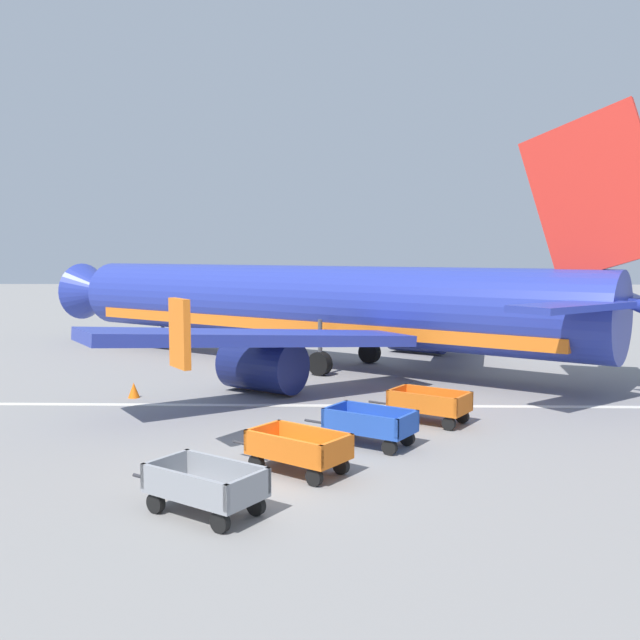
{
  "coord_description": "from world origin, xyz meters",
  "views": [
    {
      "loc": [
        1.49,
        -16.95,
        5.58
      ],
      "look_at": [
        0.84,
        11.99,
        2.8
      ],
      "focal_mm": 38.66,
      "sensor_mm": 36.0,
      "label": 1
    }
  ],
  "objects_px": {
    "baggage_cart_second_in_row": "(298,450)",
    "baggage_cart_third_in_row": "(370,425)",
    "baggage_cart_fourth_in_row": "(429,405)",
    "traffic_cone_near_plane": "(134,390)",
    "baggage_cart_nearest": "(205,487)",
    "airplane": "(321,305)"
  },
  "relations": [
    {
      "from": "baggage_cart_second_in_row",
      "to": "baggage_cart_third_in_row",
      "type": "relative_size",
      "value": 0.97
    },
    {
      "from": "baggage_cart_second_in_row",
      "to": "baggage_cart_fourth_in_row",
      "type": "relative_size",
      "value": 0.98
    },
    {
      "from": "baggage_cart_second_in_row",
      "to": "baggage_cart_third_in_row",
      "type": "bearing_deg",
      "value": 53.02
    },
    {
      "from": "baggage_cart_third_in_row",
      "to": "traffic_cone_near_plane",
      "type": "relative_size",
      "value": 5.71
    },
    {
      "from": "baggage_cart_nearest",
      "to": "baggage_cart_fourth_in_row",
      "type": "bearing_deg",
      "value": 54.2
    },
    {
      "from": "baggage_cart_second_in_row",
      "to": "traffic_cone_near_plane",
      "type": "height_order",
      "value": "baggage_cart_second_in_row"
    },
    {
      "from": "baggage_cart_third_in_row",
      "to": "traffic_cone_near_plane",
      "type": "xyz_separation_m",
      "value": [
        -8.86,
        6.49,
        -0.3
      ]
    },
    {
      "from": "baggage_cart_nearest",
      "to": "baggage_cart_third_in_row",
      "type": "height_order",
      "value": "same"
    },
    {
      "from": "airplane",
      "to": "baggage_cart_nearest",
      "type": "relative_size",
      "value": 9.81
    },
    {
      "from": "baggage_cart_third_in_row",
      "to": "traffic_cone_near_plane",
      "type": "bearing_deg",
      "value": 143.77
    },
    {
      "from": "baggage_cart_fourth_in_row",
      "to": "airplane",
      "type": "bearing_deg",
      "value": 108.28
    },
    {
      "from": "baggage_cart_second_in_row",
      "to": "airplane",
      "type": "bearing_deg",
      "value": 89.13
    },
    {
      "from": "traffic_cone_near_plane",
      "to": "baggage_cart_nearest",
      "type": "bearing_deg",
      "value": -67.05
    },
    {
      "from": "baggage_cart_fourth_in_row",
      "to": "traffic_cone_near_plane",
      "type": "distance_m",
      "value": 11.59
    },
    {
      "from": "airplane",
      "to": "baggage_cart_nearest",
      "type": "distance_m",
      "value": 19.95
    },
    {
      "from": "baggage_cart_third_in_row",
      "to": "traffic_cone_near_plane",
      "type": "height_order",
      "value": "baggage_cart_third_in_row"
    },
    {
      "from": "airplane",
      "to": "baggage_cart_second_in_row",
      "type": "bearing_deg",
      "value": -90.87
    },
    {
      "from": "airplane",
      "to": "baggage_cart_second_in_row",
      "type": "distance_m",
      "value": 17.01
    },
    {
      "from": "baggage_cart_second_in_row",
      "to": "baggage_cart_fourth_in_row",
      "type": "distance_m",
      "value": 6.7
    },
    {
      "from": "baggage_cart_third_in_row",
      "to": "baggage_cart_fourth_in_row",
      "type": "xyz_separation_m",
      "value": [
        2.1,
        2.74,
        0.0
      ]
    },
    {
      "from": "airplane",
      "to": "baggage_cart_third_in_row",
      "type": "distance_m",
      "value": 14.55
    },
    {
      "from": "airplane",
      "to": "baggage_cart_third_in_row",
      "type": "bearing_deg",
      "value": -83.21
    }
  ]
}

